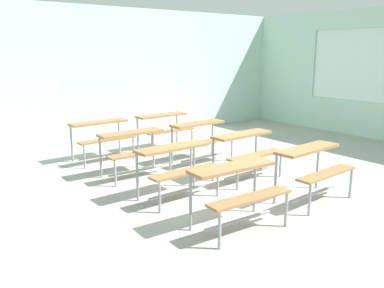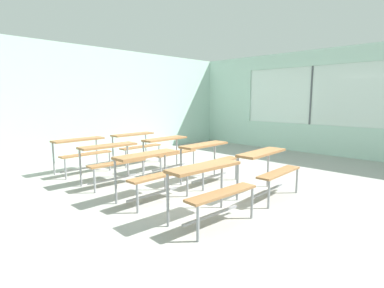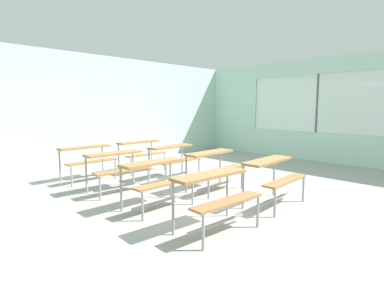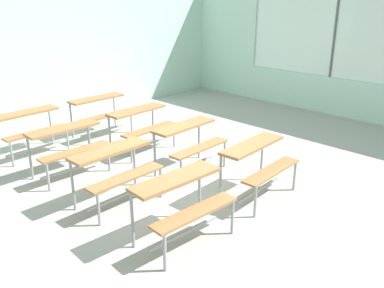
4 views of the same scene
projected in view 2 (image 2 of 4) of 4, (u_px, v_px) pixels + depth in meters
name	position (u px, v px, depth m)	size (l,w,h in m)	color
ground	(212.00, 193.00, 5.21)	(10.00, 9.00, 0.05)	#9E9E99
wall_back	(87.00, 103.00, 8.12)	(10.00, 0.12, 3.00)	silver
wall_right	(333.00, 104.00, 8.40)	(0.12, 9.00, 3.00)	silver
desk_bench_r0c0	(210.00, 180.00, 3.86)	(1.13, 0.65, 0.74)	olive
desk_bench_r0c1	(268.00, 163.00, 4.90)	(1.13, 0.64, 0.74)	olive
desk_bench_r1c0	(151.00, 165.00, 4.72)	(1.11, 0.61, 0.74)	olive
desk_bench_r1c1	(208.00, 154.00, 5.74)	(1.12, 0.62, 0.74)	olive
desk_bench_r2c0	(111.00, 155.00, 5.61)	(1.11, 0.62, 0.74)	olive
desk_bench_r2c1	(168.00, 146.00, 6.61)	(1.12, 0.64, 0.74)	olive
desk_bench_r3c0	(81.00, 147.00, 6.47)	(1.12, 0.62, 0.74)	olive
desk_bench_r3c1	(136.00, 141.00, 7.46)	(1.11, 0.60, 0.74)	olive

